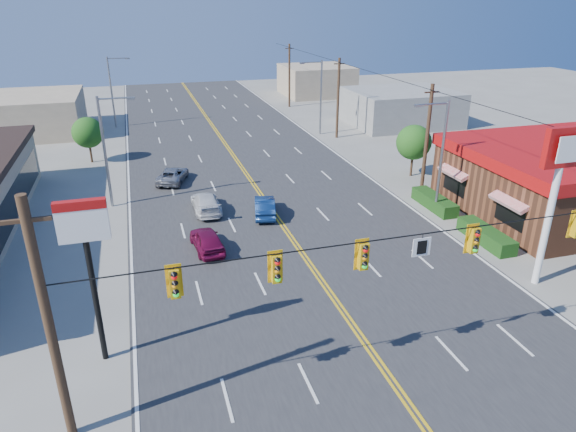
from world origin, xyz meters
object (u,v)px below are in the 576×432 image
object	(u,v)px
car_white	(206,203)
car_magenta	(207,241)
pizza_hut_sign	(87,249)
signal_span	(389,265)
kfc_pylon	(558,176)
kfc	(565,179)
car_silver	(173,176)
car_blue	(265,207)

from	to	relation	value
car_white	car_magenta	bearing A→B (deg)	82.73
pizza_hut_sign	car_white	bearing A→B (deg)	66.56
pizza_hut_sign	car_white	xyz separation A→B (m)	(6.47, 14.91, -4.53)
signal_span	kfc_pylon	bearing A→B (deg)	19.78
kfc	car_silver	world-z (taller)	kfc
kfc_pylon	car_white	size ratio (longest dim) A/B	1.89
signal_span	pizza_hut_sign	size ratio (longest dim) A/B	3.55
signal_span	pizza_hut_sign	world-z (taller)	signal_span
kfc	signal_span	bearing A→B (deg)	-149.06
signal_span	car_magenta	world-z (taller)	signal_span
signal_span	car_magenta	distance (m)	14.43
signal_span	kfc	distance (m)	23.47
pizza_hut_sign	car_magenta	size ratio (longest dim) A/B	1.76
car_magenta	car_blue	bearing A→B (deg)	-142.42
kfc_pylon	car_silver	distance (m)	28.53
kfc_pylon	car_magenta	world-z (taller)	kfc_pylon
car_silver	kfc	bearing A→B (deg)	171.02
signal_span	pizza_hut_sign	bearing A→B (deg)	159.81
car_blue	kfc_pylon	bearing A→B (deg)	144.18
kfc	car_silver	bearing A→B (deg)	151.78
kfc	pizza_hut_sign	world-z (taller)	pizza_hut_sign
kfc	car_white	bearing A→B (deg)	164.20
kfc_pylon	car_white	bearing A→B (deg)	136.17
pizza_hut_sign	car_silver	xyz separation A→B (m)	(4.73, 22.04, -4.59)
pizza_hut_sign	kfc	bearing A→B (deg)	14.52
kfc	car_blue	distance (m)	21.28
signal_span	pizza_hut_sign	distance (m)	11.60
car_blue	pizza_hut_sign	bearing A→B (deg)	63.95
pizza_hut_sign	car_white	world-z (taller)	pizza_hut_sign
car_white	car_blue	bearing A→B (deg)	154.20
kfc	car_white	world-z (taller)	kfc
car_blue	car_silver	distance (m)	10.59
pizza_hut_sign	car_silver	world-z (taller)	pizza_hut_sign
signal_span	car_silver	xyz separation A→B (m)	(-6.15, 26.04, -4.29)
signal_span	car_blue	bearing A→B (deg)	91.95
car_magenta	car_white	size ratio (longest dim) A/B	0.87
signal_span	car_white	distance (m)	19.88
car_white	car_silver	xyz separation A→B (m)	(-1.74, 7.13, -0.06)
car_silver	car_magenta	bearing A→B (deg)	113.18
kfc	kfc_pylon	world-z (taller)	kfc_pylon
kfc	pizza_hut_sign	bearing A→B (deg)	-165.48
car_silver	car_blue	bearing A→B (deg)	140.96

